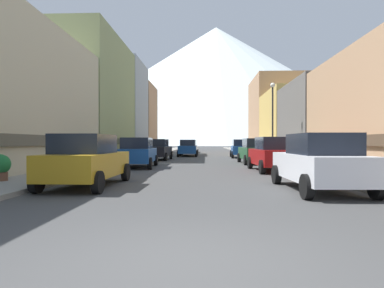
% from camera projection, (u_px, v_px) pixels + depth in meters
% --- Properties ---
extents(ground_plane, '(400.00, 400.00, 0.00)m').
position_uv_depth(ground_plane, '(185.00, 264.00, 4.15)').
color(ground_plane, '#414141').
extents(sidewalk_left, '(2.50, 100.00, 0.15)m').
position_uv_depth(sidewalk_left, '(150.00, 154.00, 39.36)').
color(sidewalk_left, gray).
rests_on(sidewalk_left, ground).
extents(sidewalk_right, '(2.50, 100.00, 0.15)m').
position_uv_depth(sidewalk_right, '(256.00, 155.00, 38.87)').
color(sidewalk_right, gray).
rests_on(sidewalk_right, ground).
extents(storefront_left_2, '(6.39, 12.17, 11.04)m').
position_uv_depth(storefront_left_2, '(88.00, 101.00, 30.67)').
color(storefront_left_2, '#8C9966').
rests_on(storefront_left_2, ground).
extents(storefront_left_3, '(9.24, 8.45, 11.40)m').
position_uv_depth(storefront_left_3, '(107.00, 110.00, 41.33)').
color(storefront_left_3, '#99A5B2').
rests_on(storefront_left_3, ground).
extents(storefront_left_4, '(7.43, 8.25, 10.08)m').
position_uv_depth(storefront_left_4, '(130.00, 120.00, 50.24)').
color(storefront_left_4, tan).
rests_on(storefront_left_4, ground).
extents(storefront_right_2, '(6.62, 9.54, 6.68)m').
position_uv_depth(storefront_right_2, '(326.00, 123.00, 28.67)').
color(storefront_right_2, '#66605B').
rests_on(storefront_right_2, ground).
extents(storefront_right_3, '(9.70, 10.83, 7.51)m').
position_uv_depth(storefront_right_3, '(307.00, 124.00, 39.01)').
color(storefront_right_3, '#D8B259').
rests_on(storefront_right_3, ground).
extents(storefront_right_4, '(9.96, 11.24, 11.11)m').
position_uv_depth(storefront_right_4, '(285.00, 117.00, 50.07)').
color(storefront_right_4, tan).
rests_on(storefront_right_4, ground).
extents(car_left_0, '(2.10, 4.42, 1.78)m').
position_uv_depth(car_left_0, '(87.00, 160.00, 11.36)').
color(car_left_0, '#B28419').
rests_on(car_left_0, ground).
extents(car_left_1, '(2.24, 4.48, 1.78)m').
position_uv_depth(car_left_1, '(138.00, 152.00, 19.90)').
color(car_left_1, '#19478C').
rests_on(car_left_1, ground).
extents(car_left_2, '(2.20, 4.46, 1.78)m').
position_uv_depth(car_left_2, '(158.00, 149.00, 28.42)').
color(car_left_2, black).
rests_on(car_left_2, ground).
extents(car_right_0, '(2.17, 4.45, 1.78)m').
position_uv_depth(car_right_0, '(319.00, 162.00, 10.34)').
color(car_right_0, silver).
rests_on(car_right_0, ground).
extents(car_right_1, '(2.21, 4.47, 1.78)m').
position_uv_depth(car_right_1, '(273.00, 154.00, 17.31)').
color(car_right_1, '#9E1111').
rests_on(car_right_1, ground).
extents(car_right_2, '(2.18, 4.45, 1.78)m').
position_uv_depth(car_right_2, '(255.00, 151.00, 23.49)').
color(car_right_2, '#265933').
rests_on(car_right_2, ground).
extents(car_right_3, '(2.19, 4.46, 1.78)m').
position_uv_depth(car_right_3, '(241.00, 148.00, 32.68)').
color(car_right_3, '#19478C').
rests_on(car_right_3, ground).
extents(car_driving_0, '(2.06, 4.40, 1.78)m').
position_uv_depth(car_driving_0, '(188.00, 148.00, 35.69)').
color(car_driving_0, '#19478C').
rests_on(car_driving_0, ground).
extents(car_driving_1, '(2.06, 4.40, 1.78)m').
position_uv_depth(car_driving_1, '(189.00, 148.00, 38.36)').
color(car_driving_1, silver).
rests_on(car_driving_1, ground).
extents(trash_bin_right, '(0.59, 0.59, 0.98)m').
position_uv_depth(trash_bin_right, '(348.00, 163.00, 14.19)').
color(trash_bin_right, '#4C5156').
rests_on(trash_bin_right, sidewalk_right).
extents(potted_plant_0, '(0.55, 0.55, 0.76)m').
position_uv_depth(potted_plant_0, '(382.00, 169.00, 12.72)').
color(potted_plant_0, '#4C4C51').
rests_on(potted_plant_0, sidewalk_right).
extents(potted_plant_1, '(0.62, 0.62, 0.87)m').
position_uv_depth(potted_plant_1, '(61.00, 160.00, 16.68)').
color(potted_plant_1, brown).
rests_on(potted_plant_1, sidewalk_left).
extents(potted_plant_2, '(0.71, 0.71, 0.94)m').
position_uv_depth(potted_plant_2, '(0.00, 166.00, 11.75)').
color(potted_plant_2, brown).
rests_on(potted_plant_2, sidewalk_left).
extents(pedestrian_1, '(0.36, 0.36, 1.75)m').
position_uv_depth(pedestrian_1, '(99.00, 151.00, 20.39)').
color(pedestrian_1, brown).
rests_on(pedestrian_1, sidewalk_left).
extents(pedestrian_2, '(0.36, 0.36, 1.69)m').
position_uv_depth(pedestrian_2, '(134.00, 149.00, 30.17)').
color(pedestrian_2, maroon).
rests_on(pedestrian_2, sidewalk_left).
extents(streetlamp_right, '(0.36, 0.36, 5.86)m').
position_uv_depth(streetlamp_right, '(273.00, 110.00, 25.12)').
color(streetlamp_right, black).
rests_on(streetlamp_right, sidewalk_right).
extents(mountain_backdrop, '(271.91, 271.91, 92.49)m').
position_uv_depth(mountain_backdrop, '(216.00, 86.00, 263.34)').
color(mountain_backdrop, silver).
rests_on(mountain_backdrop, ground).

